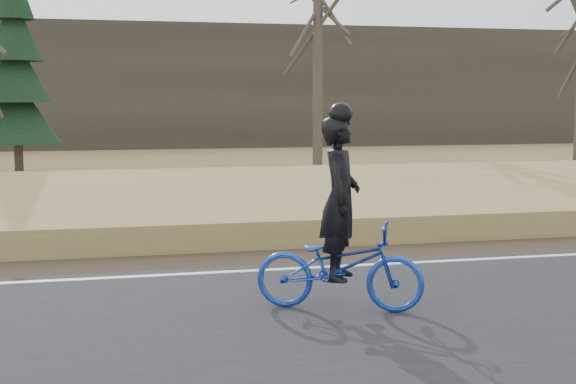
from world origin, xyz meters
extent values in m
plane|color=#9C814F|center=(0.00, 0.00, 0.00)|extent=(120.00, 120.00, 0.00)
cube|color=black|center=(0.00, -2.50, 0.03)|extent=(120.00, 6.00, 0.06)
cube|color=silver|center=(0.00, 0.20, 0.07)|extent=(120.00, 0.12, 0.01)
cube|color=#473A2B|center=(0.00, 1.20, 0.02)|extent=(120.00, 1.60, 0.04)
cube|color=#9C814F|center=(0.00, 4.20, 0.22)|extent=(120.00, 5.00, 0.44)
cube|color=slate|center=(0.00, 8.00, 0.23)|extent=(120.00, 3.00, 0.45)
cube|color=black|center=(0.00, 8.00, 0.52)|extent=(120.00, 2.40, 0.14)
cube|color=brown|center=(0.00, 7.28, 0.67)|extent=(120.00, 0.07, 0.15)
cube|color=brown|center=(0.00, 8.72, 0.67)|extent=(120.00, 0.07, 0.15)
cube|color=#383328|center=(0.00, 30.00, 3.00)|extent=(120.00, 4.00, 6.00)
imported|color=#163599|center=(0.26, -1.99, 0.55)|extent=(1.98, 1.36, 0.98)
imported|color=black|center=(0.26, -1.99, 1.31)|extent=(0.66, 0.78, 1.81)
sphere|color=black|center=(0.26, -1.99, 2.24)|extent=(0.26, 0.26, 0.26)
cylinder|color=#474034|center=(5.50, 17.90, 3.88)|extent=(0.36, 0.36, 7.76)
cylinder|color=#474034|center=(-4.74, 15.81, 0.69)|extent=(0.28, 0.28, 1.37)
cone|color=#15301C|center=(-4.74, 15.81, 2.03)|extent=(2.60, 2.60, 2.00)
cone|color=#15301C|center=(-4.74, 15.81, 3.29)|extent=(2.15, 2.15, 2.00)
cone|color=#15301C|center=(-4.74, 15.81, 4.55)|extent=(1.70, 1.70, 2.00)
camera|label=1|loc=(-2.32, -10.38, 2.41)|focal=50.00mm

